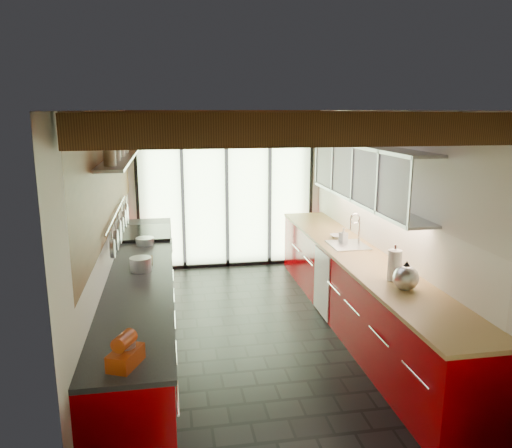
# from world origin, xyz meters

# --- Properties ---
(ground) EXTENTS (5.50, 5.50, 0.00)m
(ground) POSITION_xyz_m (0.00, 0.00, 0.00)
(ground) COLOR black
(ground) RESTS_ON ground
(room_shell) EXTENTS (5.50, 5.50, 5.50)m
(room_shell) POSITION_xyz_m (0.00, 0.00, 1.65)
(room_shell) COLOR silver
(room_shell) RESTS_ON ground
(ceiling_beams) EXTENTS (3.14, 5.06, 4.90)m
(ceiling_beams) POSITION_xyz_m (-0.00, 0.38, 2.46)
(ceiling_beams) COLOR #593316
(ceiling_beams) RESTS_ON ground
(glass_door) EXTENTS (2.95, 0.10, 2.90)m
(glass_door) POSITION_xyz_m (0.00, 2.69, 1.66)
(glass_door) COLOR #C6EAAD
(glass_door) RESTS_ON ground
(left_counter) EXTENTS (0.68, 5.00, 0.92)m
(left_counter) POSITION_xyz_m (-1.28, 0.00, 0.46)
(left_counter) COLOR #960004
(left_counter) RESTS_ON ground
(range_stove) EXTENTS (0.66, 0.90, 0.97)m
(range_stove) POSITION_xyz_m (-1.28, 1.45, 0.47)
(range_stove) COLOR silver
(range_stove) RESTS_ON ground
(right_counter) EXTENTS (0.68, 5.00, 0.92)m
(right_counter) POSITION_xyz_m (1.27, 0.00, 0.46)
(right_counter) COLOR #960004
(right_counter) RESTS_ON ground
(sink_assembly) EXTENTS (0.45, 0.52, 0.43)m
(sink_assembly) POSITION_xyz_m (1.29, 0.40, 0.96)
(sink_assembly) COLOR silver
(sink_assembly) RESTS_ON right_counter
(upper_cabinets_right) EXTENTS (0.34, 3.00, 3.00)m
(upper_cabinets_right) POSITION_xyz_m (1.43, 0.30, 1.85)
(upper_cabinets_right) COLOR silver
(upper_cabinets_right) RESTS_ON ground
(left_wall_fixtures) EXTENTS (0.28, 2.60, 0.96)m
(left_wall_fixtures) POSITION_xyz_m (-1.47, 0.25, 1.80)
(left_wall_fixtures) COLOR silver
(left_wall_fixtures) RESTS_ON ground
(stand_mixer) EXTENTS (0.25, 0.31, 0.25)m
(stand_mixer) POSITION_xyz_m (-1.27, -2.24, 1.02)
(stand_mixer) COLOR #B13A0E
(stand_mixer) RESTS_ON left_counter
(pot_large) EXTENTS (0.28, 0.28, 0.15)m
(pot_large) POSITION_xyz_m (-1.27, -0.18, 0.99)
(pot_large) COLOR silver
(pot_large) RESTS_ON left_counter
(pot_small) EXTENTS (0.27, 0.27, 0.09)m
(pot_small) POSITION_xyz_m (-1.27, 0.90, 0.97)
(pot_small) COLOR silver
(pot_small) RESTS_ON left_counter
(cutting_board) EXTENTS (0.23, 0.32, 0.03)m
(cutting_board) POSITION_xyz_m (-1.27, 0.13, 0.93)
(cutting_board) COLOR brown
(cutting_board) RESTS_ON left_counter
(kettle) EXTENTS (0.29, 0.33, 0.29)m
(kettle) POSITION_xyz_m (1.27, -1.19, 1.05)
(kettle) COLOR silver
(kettle) RESTS_ON right_counter
(paper_towel) EXTENTS (0.18, 0.18, 0.37)m
(paper_towel) POSITION_xyz_m (1.27, -0.94, 1.08)
(paper_towel) COLOR white
(paper_towel) RESTS_ON right_counter
(soap_bottle) EXTENTS (0.11, 0.11, 0.20)m
(soap_bottle) POSITION_xyz_m (1.27, 0.56, 1.02)
(soap_bottle) COLOR silver
(soap_bottle) RESTS_ON right_counter
(bowl) EXTENTS (0.21, 0.21, 0.05)m
(bowl) POSITION_xyz_m (1.27, 0.79, 0.94)
(bowl) COLOR silver
(bowl) RESTS_ON right_counter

